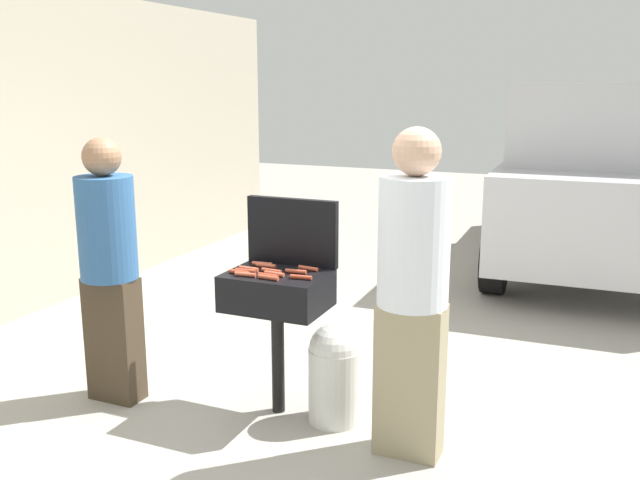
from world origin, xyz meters
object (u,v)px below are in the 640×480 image
object	(u,v)px
hot_dog_9	(239,272)
parked_minivan	(602,175)
hot_dog_5	(301,277)
hot_dog_7	(249,269)
bbq_grill	(277,296)
hot_dog_12	(272,271)
hot_dog_4	(266,266)
person_left	(109,262)
hot_dog_8	(246,271)
hot_dog_6	(308,268)
hot_dog_1	(296,271)
hot_dog_3	(262,264)
hot_dog_10	(245,274)
person_right	(413,284)
hot_dog_0	(268,276)
hot_dog_11	(268,278)
hot_dog_2	(274,274)
propane_tank	(335,371)

from	to	relation	value
hot_dog_9	parked_minivan	bearing A→B (deg)	68.29
hot_dog_5	hot_dog_7	bearing A→B (deg)	173.06
bbq_grill	hot_dog_12	distance (m)	0.16
hot_dog_4	person_left	bearing A→B (deg)	-160.18
hot_dog_7	bbq_grill	bearing A→B (deg)	6.26
hot_dog_9	parked_minivan	size ratio (longest dim) A/B	0.03
bbq_grill	hot_dog_8	bearing A→B (deg)	-158.14
hot_dog_5	hot_dog_12	world-z (taller)	same
hot_dog_6	hot_dog_8	world-z (taller)	same
hot_dog_12	hot_dog_1	bearing A→B (deg)	18.54
hot_dog_3	parked_minivan	distance (m)	4.83
hot_dog_4	person_left	size ratio (longest dim) A/B	0.08
hot_dog_10	person_right	world-z (taller)	person_right
parked_minivan	person_left	bearing A→B (deg)	59.15
hot_dog_6	bbq_grill	bearing A→B (deg)	-139.02
hot_dog_0	hot_dog_5	xyz separation A→B (m)	(0.19, 0.05, 0.00)
hot_dog_3	hot_dog_10	bearing A→B (deg)	-84.84
hot_dog_0	hot_dog_12	world-z (taller)	same
hot_dog_3	hot_dog_11	bearing A→B (deg)	-55.75
hot_dog_2	hot_dog_10	distance (m)	0.17
hot_dog_3	person_right	size ratio (longest dim) A/B	0.07
hot_dog_10	hot_dog_1	bearing A→B (deg)	36.19
hot_dog_5	hot_dog_8	world-z (taller)	same
hot_dog_0	person_left	bearing A→B (deg)	-172.44
hot_dog_6	hot_dog_12	size ratio (longest dim) A/B	1.00
hot_dog_1	hot_dog_6	size ratio (longest dim) A/B	1.00
hot_dog_2	hot_dog_12	distance (m)	0.07
hot_dog_6	hot_dog_8	xyz separation A→B (m)	(-0.32, -0.20, 0.00)
hot_dog_9	person_left	bearing A→B (deg)	-170.84
parked_minivan	hot_dog_8	bearing A→B (deg)	66.87
hot_dog_6	person_right	size ratio (longest dim) A/B	0.07
hot_dog_11	propane_tank	distance (m)	0.70
hot_dog_5	hot_dog_4	bearing A→B (deg)	153.86
hot_dog_5	propane_tank	distance (m)	0.62
person_left	person_right	size ratio (longest dim) A/B	0.94
hot_dog_6	hot_dog_7	world-z (taller)	same
person_left	parked_minivan	xyz separation A→B (m)	(2.72, 4.83, 0.11)
bbq_grill	hot_dog_0	size ratio (longest dim) A/B	6.88
hot_dog_8	person_right	xyz separation A→B (m)	(1.06, -0.10, 0.07)
hot_dog_0	hot_dog_7	distance (m)	0.20
hot_dog_8	hot_dog_4	bearing A→B (deg)	70.27
hot_dog_8	hot_dog_12	bearing A→B (deg)	22.92
hot_dog_3	propane_tank	xyz separation A→B (m)	(0.53, -0.09, -0.59)
propane_tank	person_left	bearing A→B (deg)	-169.15
hot_dog_5	hot_dog_9	size ratio (longest dim) A/B	1.00
hot_dog_1	person_left	distance (m)	1.19
hot_dog_9	person_left	world-z (taller)	person_left
hot_dog_3	person_right	distance (m)	1.08
hot_dog_5	hot_dog_12	bearing A→B (deg)	165.82
hot_dog_3	hot_dog_6	size ratio (longest dim) A/B	1.00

